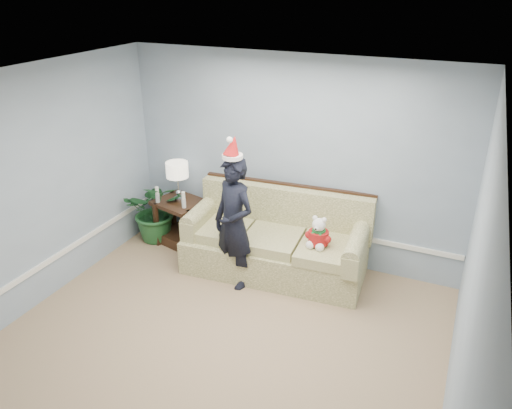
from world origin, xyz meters
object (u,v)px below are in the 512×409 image
object	(u,v)px
sofa	(277,243)
man	(234,223)
houseplant	(157,210)
teddy_bear	(318,236)
table_lamp	(177,171)
side_table	(181,226)

from	to	relation	value
sofa	man	size ratio (longest dim) A/B	1.42
houseplant	teddy_bear	distance (m)	2.49
sofa	table_lamp	distance (m)	1.71
teddy_bear	houseplant	bearing A→B (deg)	179.13
houseplant	teddy_bear	xyz separation A→B (m)	(2.47, -0.22, 0.24)
table_lamp	teddy_bear	bearing A→B (deg)	-8.72
side_table	man	xyz separation A→B (m)	(1.16, -0.62, 0.58)
side_table	teddy_bear	xyz separation A→B (m)	(2.11, -0.27, 0.45)
side_table	teddy_bear	bearing A→B (deg)	-7.38
sofa	side_table	xyz separation A→B (m)	(-1.51, 0.11, -0.13)
houseplant	teddy_bear	world-z (taller)	teddy_bear
side_table	man	size ratio (longest dim) A/B	0.48
sofa	side_table	bearing A→B (deg)	171.62
houseplant	teddy_bear	bearing A→B (deg)	-5.05
man	side_table	bearing A→B (deg)	174.56
houseplant	man	bearing A→B (deg)	-20.26
houseplant	man	xyz separation A→B (m)	(1.52, -0.56, 0.37)
sofa	man	bearing A→B (deg)	-128.93
table_lamp	side_table	bearing A→B (deg)	-51.80
sofa	houseplant	distance (m)	1.88
houseplant	table_lamp	bearing A→B (deg)	19.30
sofa	table_lamp	size ratio (longest dim) A/B	4.29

